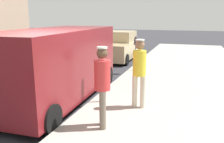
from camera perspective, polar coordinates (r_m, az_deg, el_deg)
name	(u,v)px	position (r m, az deg, el deg)	size (l,w,h in m)	color
ground_plane	(51,108)	(7.12, -14.28, -8.27)	(80.00, 80.00, 0.00)	#2D2D33
sidewalk_slab	(179,122)	(6.08, 15.46, -11.34)	(5.00, 32.00, 0.15)	#9E998E
parking_meter_near	(102,66)	(6.66, -2.45, 1.28)	(0.14, 0.18, 1.52)	gray
parking_meter_far	(136,47)	(10.69, 5.64, 5.66)	(0.14, 0.18, 1.52)	gray
pedestrian_in_red	(102,82)	(5.11, -2.29, -2.47)	(0.34, 0.35, 1.77)	#726656
pedestrian_in_yellow	(139,69)	(6.29, 6.45, 0.65)	(0.36, 0.34, 1.81)	beige
parked_van	(56,63)	(7.43, -12.98, 1.98)	(2.26, 5.26, 2.15)	maroon
parked_sedan_ahead	(119,47)	(14.42, 1.66, 5.86)	(1.98, 4.42, 1.65)	tan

